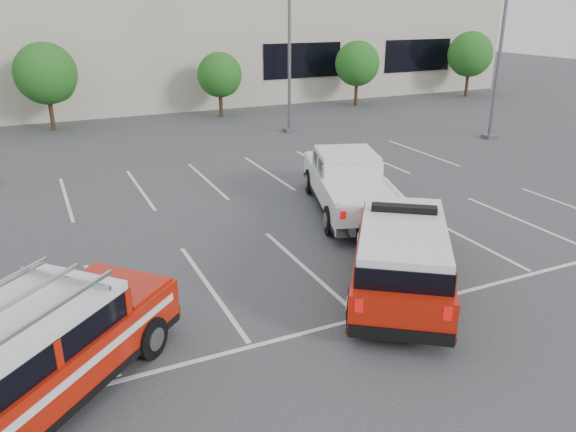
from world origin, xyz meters
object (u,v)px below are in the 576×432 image
(tree_far_right, at_px, (470,56))
(white_pickup, at_px, (349,189))
(fire_chief_suv, at_px, (401,259))
(light_pole_right, at_px, (502,37))
(light_pole_mid, at_px, (289,35))
(tree_mid_left, at_px, (48,76))
(ladder_suv, at_px, (37,360))
(tree_mid_right, at_px, (221,76))
(tree_right, at_px, (358,65))
(convention_building, at_px, (112,34))

(tree_far_right, relative_size, white_pickup, 0.72)
(fire_chief_suv, height_order, white_pickup, fire_chief_suv)
(light_pole_right, bearing_deg, fire_chief_suv, -140.06)
(light_pole_mid, height_order, light_pole_right, same)
(tree_mid_left, xyz_separation_m, white_pickup, (8.33, -18.51, -2.26))
(tree_mid_left, bearing_deg, tree_far_right, 0.00)
(light_pole_mid, bearing_deg, ladder_suv, -126.07)
(tree_far_right, xyz_separation_m, white_pickup, (-21.67, -18.51, -2.26))
(tree_mid_right, distance_m, tree_right, 10.00)
(light_pole_mid, xyz_separation_m, fire_chief_suv, (-5.44, -18.09, -4.33))
(tree_mid_right, bearing_deg, tree_right, 0.00)
(tree_right, height_order, white_pickup, tree_right)
(convention_building, xyz_separation_m, tree_mid_right, (4.91, -9.82, -2.22))
(tree_right, bearing_deg, fire_chief_suv, -119.27)
(tree_mid_left, height_order, tree_far_right, same)
(tree_mid_right, distance_m, tree_far_right, 20.01)
(convention_building, bearing_deg, light_pole_right, -54.11)
(light_pole_right, distance_m, ladder_suv, 26.47)
(light_pole_mid, bearing_deg, tree_right, 36.77)
(tree_mid_right, height_order, fire_chief_suv, tree_mid_right)
(tree_mid_left, height_order, light_pole_right, light_pole_right)
(tree_right, distance_m, white_pickup, 21.98)
(convention_building, relative_size, tree_mid_left, 12.38)
(convention_building, xyz_separation_m, tree_far_right, (24.91, -9.82, -1.68))
(ladder_suv, bearing_deg, fire_chief_suv, 52.01)
(convention_building, distance_m, light_pole_right, 26.99)
(convention_building, distance_m, light_pole_mid, 17.27)
(tree_right, relative_size, fire_chief_suv, 0.72)
(tree_right, distance_m, fire_chief_suv, 27.73)
(tree_mid_right, xyz_separation_m, tree_far_right, (20.00, 0.00, 0.54))
(fire_chief_suv, bearing_deg, white_pickup, 106.98)
(tree_mid_right, bearing_deg, tree_mid_left, 180.00)
(fire_chief_suv, bearing_deg, tree_far_right, 80.97)
(light_pole_right, height_order, white_pickup, light_pole_right)
(white_pickup, distance_m, ladder_suv, 11.99)
(tree_mid_right, relative_size, tree_right, 0.90)
(fire_chief_suv, xyz_separation_m, ladder_suv, (-8.30, -0.76, 0.02))
(tree_mid_right, height_order, tree_right, tree_right)
(white_pickup, bearing_deg, tree_mid_left, 132.61)
(tree_right, bearing_deg, tree_mid_left, 180.00)
(convention_building, distance_m, fire_chief_suv, 34.20)
(tree_mid_left, bearing_deg, light_pole_mid, -26.92)
(tree_right, relative_size, light_pole_mid, 0.43)
(tree_mid_left, xyz_separation_m, tree_mid_right, (10.00, -0.00, -0.54))
(tree_far_right, distance_m, ladder_suv, 40.47)
(tree_mid_left, relative_size, ladder_suv, 0.88)
(tree_far_right, bearing_deg, white_pickup, -139.50)
(light_pole_right, relative_size, fire_chief_suv, 1.68)
(light_pole_mid, relative_size, fire_chief_suv, 1.68)
(tree_far_right, height_order, ladder_suv, tree_far_right)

